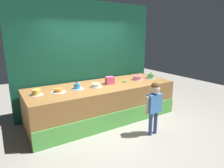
{
  "coord_description": "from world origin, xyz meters",
  "views": [
    {
      "loc": [
        -2.24,
        -3.38,
        2.1
      ],
      "look_at": [
        0.12,
        0.4,
        0.95
      ],
      "focal_mm": 30.64,
      "sensor_mm": 36.0,
      "label": 1
    }
  ],
  "objects_px": {
    "donut": "(125,81)",
    "cake_far_left": "(36,93)",
    "child_figure": "(154,101)",
    "cake_left": "(58,91)",
    "cake_center_right": "(96,85)",
    "pink_box": "(110,80)",
    "cake_center_left": "(77,87)",
    "cake_right": "(137,78)",
    "cake_far_right": "(151,76)"
  },
  "relations": [
    {
      "from": "cake_center_left",
      "to": "cake_center_right",
      "type": "relative_size",
      "value": 1.01
    },
    {
      "from": "cake_center_left",
      "to": "cake_right",
      "type": "xyz_separation_m",
      "value": [
        1.79,
        -0.01,
        -0.0
      ]
    },
    {
      "from": "child_figure",
      "to": "cake_center_right",
      "type": "xyz_separation_m",
      "value": [
        -0.73,
        1.23,
        0.17
      ]
    },
    {
      "from": "cake_far_left",
      "to": "cake_far_right",
      "type": "height_order",
      "value": "cake_far_right"
    },
    {
      "from": "pink_box",
      "to": "cake_far_left",
      "type": "xyz_separation_m",
      "value": [
        -1.79,
        0.01,
        -0.04
      ]
    },
    {
      "from": "cake_center_right",
      "to": "cake_far_right",
      "type": "height_order",
      "value": "cake_far_right"
    },
    {
      "from": "pink_box",
      "to": "cake_center_left",
      "type": "relative_size",
      "value": 0.67
    },
    {
      "from": "child_figure",
      "to": "cake_center_left",
      "type": "relative_size",
      "value": 3.81
    },
    {
      "from": "pink_box",
      "to": "cake_far_left",
      "type": "bearing_deg",
      "value": 179.81
    },
    {
      "from": "cake_left",
      "to": "cake_center_right",
      "type": "relative_size",
      "value": 1.08
    },
    {
      "from": "cake_left",
      "to": "donut",
      "type": "bearing_deg",
      "value": 0.14
    },
    {
      "from": "donut",
      "to": "cake_far_left",
      "type": "xyz_separation_m",
      "value": [
        -2.23,
        0.04,
        0.03
      ]
    },
    {
      "from": "cake_left",
      "to": "cake_right",
      "type": "distance_m",
      "value": 2.23
    },
    {
      "from": "cake_right",
      "to": "cake_far_left",
      "type": "bearing_deg",
      "value": 179.45
    },
    {
      "from": "pink_box",
      "to": "cake_left",
      "type": "xyz_separation_m",
      "value": [
        -1.34,
        -0.04,
        -0.06
      ]
    },
    {
      "from": "child_figure",
      "to": "cake_right",
      "type": "height_order",
      "value": "child_figure"
    },
    {
      "from": "cake_left",
      "to": "pink_box",
      "type": "bearing_deg",
      "value": 1.79
    },
    {
      "from": "pink_box",
      "to": "cake_right",
      "type": "distance_m",
      "value": 0.89
    },
    {
      "from": "cake_center_left",
      "to": "cake_right",
      "type": "height_order",
      "value": "cake_center_left"
    },
    {
      "from": "cake_center_left",
      "to": "cake_right",
      "type": "distance_m",
      "value": 1.79
    },
    {
      "from": "child_figure",
      "to": "cake_right",
      "type": "distance_m",
      "value": 1.45
    },
    {
      "from": "donut",
      "to": "cake_right",
      "type": "relative_size",
      "value": 0.39
    },
    {
      "from": "cake_left",
      "to": "cake_center_right",
      "type": "height_order",
      "value": "cake_left"
    },
    {
      "from": "pink_box",
      "to": "child_figure",
      "type": "bearing_deg",
      "value": -77.74
    },
    {
      "from": "pink_box",
      "to": "cake_center_left",
      "type": "bearing_deg",
      "value": -179.19
    },
    {
      "from": "cake_center_left",
      "to": "cake_center_right",
      "type": "distance_m",
      "value": 0.45
    },
    {
      "from": "cake_right",
      "to": "cake_far_right",
      "type": "height_order",
      "value": "cake_far_right"
    },
    {
      "from": "pink_box",
      "to": "cake_center_right",
      "type": "relative_size",
      "value": 0.67
    },
    {
      "from": "cake_far_left",
      "to": "cake_center_left",
      "type": "distance_m",
      "value": 0.89
    },
    {
      "from": "pink_box",
      "to": "donut",
      "type": "height_order",
      "value": "pink_box"
    },
    {
      "from": "cake_left",
      "to": "cake_right",
      "type": "xyz_separation_m",
      "value": [
        2.23,
        0.02,
        0.02
      ]
    },
    {
      "from": "pink_box",
      "to": "cake_right",
      "type": "relative_size",
      "value": 0.69
    },
    {
      "from": "donut",
      "to": "cake_left",
      "type": "distance_m",
      "value": 1.79
    },
    {
      "from": "pink_box",
      "to": "cake_far_left",
      "type": "height_order",
      "value": "pink_box"
    },
    {
      "from": "child_figure",
      "to": "cake_far_right",
      "type": "xyz_separation_m",
      "value": [
        1.05,
        1.24,
        0.19
      ]
    },
    {
      "from": "child_figure",
      "to": "cake_far_right",
      "type": "relative_size",
      "value": 3.77
    },
    {
      "from": "cake_far_left",
      "to": "cake_far_right",
      "type": "distance_m",
      "value": 3.13
    },
    {
      "from": "cake_far_right",
      "to": "donut",
      "type": "bearing_deg",
      "value": 177.53
    },
    {
      "from": "child_figure",
      "to": "cake_far_left",
      "type": "relative_size",
      "value": 4.36
    },
    {
      "from": "child_figure",
      "to": "cake_center_left",
      "type": "bearing_deg",
      "value": 132.07
    },
    {
      "from": "cake_right",
      "to": "cake_far_right",
      "type": "relative_size",
      "value": 0.96
    },
    {
      "from": "child_figure",
      "to": "cake_left",
      "type": "height_order",
      "value": "child_figure"
    },
    {
      "from": "cake_center_right",
      "to": "cake_left",
      "type": "bearing_deg",
      "value": 176.68
    },
    {
      "from": "pink_box",
      "to": "cake_far_left",
      "type": "distance_m",
      "value": 1.79
    },
    {
      "from": "donut",
      "to": "cake_right",
      "type": "distance_m",
      "value": 0.45
    },
    {
      "from": "pink_box",
      "to": "cake_center_right",
      "type": "height_order",
      "value": "pink_box"
    },
    {
      "from": "cake_far_left",
      "to": "cake_far_right",
      "type": "bearing_deg",
      "value": -1.5
    },
    {
      "from": "pink_box",
      "to": "cake_right",
      "type": "xyz_separation_m",
      "value": [
        0.89,
        -0.02,
        -0.04
      ]
    },
    {
      "from": "donut",
      "to": "pink_box",
      "type": "bearing_deg",
      "value": 175.2
    },
    {
      "from": "donut",
      "to": "cake_far_left",
      "type": "distance_m",
      "value": 2.23
    }
  ]
}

